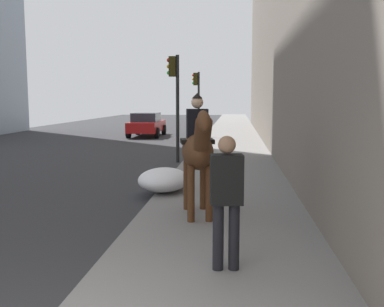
{
  "coord_description": "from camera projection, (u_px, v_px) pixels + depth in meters",
  "views": [
    {
      "loc": [
        -3.02,
        -1.81,
        2.27
      ],
      "look_at": [
        4.0,
        -1.13,
        1.4
      ],
      "focal_mm": 41.57,
      "sensor_mm": 36.0,
      "label": 1
    }
  ],
  "objects": [
    {
      "name": "mounted_horse_near",
      "position": [
        198.0,
        149.0,
        8.05
      ],
      "size": [
        2.14,
        0.84,
        2.26
      ],
      "rotation": [
        0.0,
        0.0,
        3.33
      ],
      "color": "#4C2B16",
      "rests_on": "sidewalk_slab"
    },
    {
      "name": "pedestrian_greeting",
      "position": [
        226.0,
        194.0,
        5.52
      ],
      "size": [
        0.31,
        0.43,
        1.7
      ],
      "rotation": [
        0.0,
        0.0,
        0.13
      ],
      "color": "black",
      "rests_on": "sidewalk_slab"
    },
    {
      "name": "car_near_lane",
      "position": [
        147.0,
        124.0,
        26.84
      ],
      "size": [
        4.24,
        1.93,
        1.44
      ],
      "rotation": [
        0.0,
        0.0,
        0.01
      ],
      "color": "maroon",
      "rests_on": "ground"
    },
    {
      "name": "traffic_light_near_curb",
      "position": [
        175.0,
        91.0,
        15.69
      ],
      "size": [
        0.2,
        0.44,
        3.8
      ],
      "color": "black",
      "rests_on": "ground"
    },
    {
      "name": "traffic_light_far_curb",
      "position": [
        197.0,
        94.0,
        25.32
      ],
      "size": [
        0.2,
        0.44,
        3.79
      ],
      "color": "black",
      "rests_on": "ground"
    },
    {
      "name": "snow_pile_far",
      "position": [
        164.0,
        180.0,
        10.42
      ],
      "size": [
        1.55,
        1.19,
        0.54
      ],
      "primitive_type": "ellipsoid",
      "color": "white",
      "rests_on": "sidewalk_slab"
    }
  ]
}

